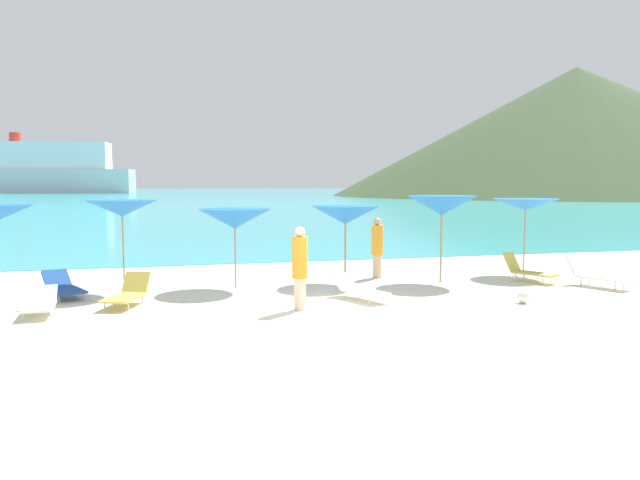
% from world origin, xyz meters
% --- Properties ---
extents(ground_plane, '(50.00, 100.00, 0.30)m').
position_xyz_m(ground_plane, '(0.00, 10.00, -0.15)').
color(ground_plane, beige).
extents(ocean_water, '(650.00, 440.00, 0.02)m').
position_xyz_m(ocean_water, '(0.00, 228.29, 0.01)').
color(ocean_water, '#2DADBC').
rests_on(ocean_water, ground_plane).
extents(headland_hill, '(122.60, 122.60, 32.26)m').
position_xyz_m(headland_hill, '(96.00, 116.62, 16.13)').
color(headland_hill, '#384C2D').
rests_on(headland_hill, ground_plane).
extents(umbrella_1, '(1.77, 1.77, 2.32)m').
position_xyz_m(umbrella_1, '(-4.41, 3.85, 2.12)').
color(umbrella_1, '#9E7F59').
rests_on(umbrella_1, ground_plane).
extents(umbrella_2, '(1.91, 1.91, 2.08)m').
position_xyz_m(umbrella_2, '(-1.61, 3.65, 1.82)').
color(umbrella_2, '#9E7F59').
rests_on(umbrella_2, ground_plane).
extents(umbrella_3, '(2.05, 2.05, 2.13)m').
position_xyz_m(umbrella_3, '(1.43, 3.73, 1.88)').
color(umbrella_3, '#9E7F59').
rests_on(umbrella_3, ground_plane).
extents(umbrella_4, '(2.11, 2.11, 2.41)m').
position_xyz_m(umbrella_4, '(4.07, 3.22, 2.13)').
color(umbrella_4, '#9E7F59').
rests_on(umbrella_4, ground_plane).
extents(umbrella_5, '(2.13, 2.13, 2.29)m').
position_xyz_m(umbrella_5, '(7.12, 3.83, 2.11)').
color(umbrella_5, '#9E7F59').
rests_on(umbrella_5, ground_plane).
extents(lounge_chair_0, '(1.28, 1.79, 0.58)m').
position_xyz_m(lounge_chair_0, '(-5.78, 3.43, 0.25)').
color(lounge_chair_0, '#1E478C').
rests_on(lounge_chair_0, ground_plane).
extents(lounge_chair_1, '(0.69, 1.52, 0.51)m').
position_xyz_m(lounge_chair_1, '(-5.91, 1.51, 0.24)').
color(lounge_chair_1, white).
rests_on(lounge_chair_1, ground_plane).
extents(lounge_chair_2, '(1.14, 1.68, 0.80)m').
position_xyz_m(lounge_chair_2, '(7.69, 1.45, 0.33)').
color(lounge_chair_2, white).
rests_on(lounge_chair_2, ground_plane).
extents(lounge_chair_3, '(1.13, 1.68, 0.54)m').
position_xyz_m(lounge_chair_3, '(1.05, 1.34, 0.26)').
color(lounge_chair_3, white).
rests_on(lounge_chair_3, ground_plane).
extents(lounge_chair_4, '(1.13, 1.54, 0.78)m').
position_xyz_m(lounge_chair_4, '(6.45, 2.65, 0.33)').
color(lounge_chair_4, '#D8BF4C').
rests_on(lounge_chair_4, ground_plane).
extents(lounge_chair_5, '(1.06, 1.57, 0.68)m').
position_xyz_m(lounge_chair_5, '(-4.21, 2.01, 0.28)').
color(lounge_chair_5, '#D8BF4C').
rests_on(lounge_chair_5, ground_plane).
extents(beachgoer_0, '(0.35, 0.35, 1.75)m').
position_xyz_m(beachgoer_0, '(2.59, 4.34, 0.92)').
color(beachgoer_0, '#DBAA84').
rests_on(beachgoer_0, ground_plane).
extents(beachgoer_1, '(0.34, 0.34, 1.81)m').
position_xyz_m(beachgoer_1, '(-0.54, 0.60, 0.96)').
color(beachgoer_1, beige).
rests_on(beachgoer_1, ground_plane).
extents(beach_ball, '(0.28, 0.28, 0.28)m').
position_xyz_m(beach_ball, '(4.57, 0.02, 0.14)').
color(beach_ball, white).
rests_on(beach_ball, ground_plane).
extents(cruise_ship, '(60.23, 19.55, 19.75)m').
position_xyz_m(cruise_ship, '(-45.25, 197.97, 7.44)').
color(cruise_ship, silver).
rests_on(cruise_ship, ocean_water).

